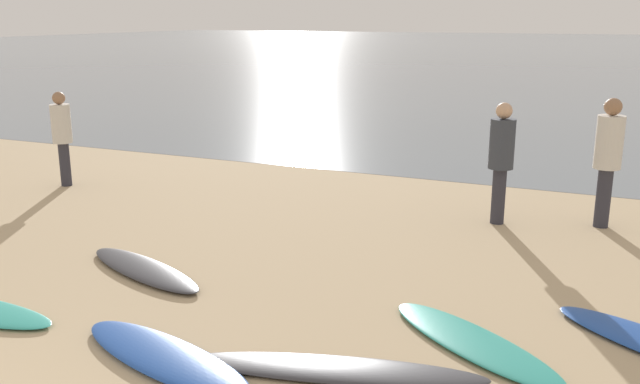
{
  "coord_description": "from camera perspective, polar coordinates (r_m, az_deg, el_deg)",
  "views": [
    {
      "loc": [
        4.39,
        -1.11,
        2.88
      ],
      "look_at": [
        0.89,
        6.96,
        0.6
      ],
      "focal_mm": 38.57,
      "sensor_mm": 36.0,
      "label": 1
    }
  ],
  "objects": [
    {
      "name": "person_0",
      "position": [
        10.15,
        22.8,
        3.06
      ],
      "size": [
        0.36,
        0.36,
        1.8
      ],
      "rotation": [
        0.0,
        0.0,
        0.59
      ],
      "color": "#2D2D38",
      "rests_on": "ground"
    },
    {
      "name": "person_2",
      "position": [
        12.51,
        -20.63,
        4.76
      ],
      "size": [
        0.33,
        0.33,
        1.62
      ],
      "rotation": [
        0.0,
        0.0,
        0.89
      ],
      "color": "#2D2D38",
      "rests_on": "ground"
    },
    {
      "name": "surfboard_5",
      "position": [
        6.45,
        12.6,
        -12.05
      ],
      "size": [
        1.97,
        1.58,
        0.07
      ],
      "primitive_type": "ellipsoid",
      "rotation": [
        0.0,
        0.0,
        -0.59
      ],
      "color": "teal",
      "rests_on": "ground"
    },
    {
      "name": "ocean_water",
      "position": [
        62.0,
        19.75,
        11.05
      ],
      "size": [
        140.0,
        100.0,
        0.01
      ],
      "primitive_type": "cube",
      "color": "slate",
      "rests_on": "ground"
    },
    {
      "name": "person_1",
      "position": [
        9.86,
        14.81,
        3.13
      ],
      "size": [
        0.35,
        0.35,
        1.72
      ],
      "rotation": [
        0.0,
        0.0,
        4.56
      ],
      "color": "#2D2D38",
      "rests_on": "ground"
    },
    {
      "name": "surfboard_2",
      "position": [
        8.19,
        -14.38,
        -6.22
      ],
      "size": [
        2.06,
        1.19,
        0.09
      ],
      "primitive_type": "ellipsoid",
      "rotation": [
        0.0,
        0.0,
        -0.36
      ],
      "color": "#333338",
      "rests_on": "ground"
    },
    {
      "name": "ground_plane",
      "position": [
        12.31,
        1.85,
        0.52
      ],
      "size": [
        120.0,
        120.0,
        0.2
      ],
      "primitive_type": "cube",
      "color": "tan",
      "rests_on": "ground"
    },
    {
      "name": "surfboard_3",
      "position": [
        6.18,
        -12.77,
        -13.16
      ],
      "size": [
        2.13,
        1.15,
        0.09
      ],
      "primitive_type": "ellipsoid",
      "rotation": [
        0.0,
        0.0,
        -0.29
      ],
      "color": "#1E479E",
      "rests_on": "ground"
    },
    {
      "name": "surfboard_4",
      "position": [
        5.87,
        1.3,
        -14.5
      ],
      "size": [
        2.56,
        1.09,
        0.07
      ],
      "primitive_type": "ellipsoid",
      "rotation": [
        0.0,
        0.0,
        0.26
      ],
      "color": "#333338",
      "rests_on": "ground"
    }
  ]
}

